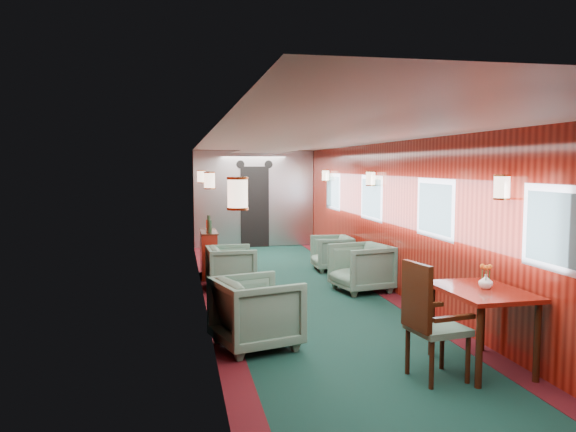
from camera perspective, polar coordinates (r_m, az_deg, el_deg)
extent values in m
plane|color=#0C2C24|center=(8.38, 2.08, -8.80)|extent=(12.00, 12.00, 0.00)
cube|color=white|center=(8.14, 2.14, 7.46)|extent=(3.00, 12.00, 0.10)
cube|color=white|center=(8.14, 2.14, 7.53)|extent=(1.20, 12.00, 0.06)
cube|color=maroon|center=(14.07, -3.48, 1.79)|extent=(3.00, 0.10, 2.40)
cube|color=maroon|center=(7.97, -8.45, -0.82)|extent=(0.10, 12.00, 2.40)
cube|color=maroon|center=(8.64, 11.84, -0.41)|extent=(0.10, 12.00, 2.40)
cube|color=#390B10|center=(8.19, -7.27, -9.16)|extent=(0.30, 12.00, 0.01)
cube|color=#390B10|center=(8.78, 10.78, -8.23)|extent=(0.30, 12.00, 0.01)
cube|color=#AEB0B5|center=(13.99, -3.44, 1.77)|extent=(2.98, 0.12, 2.38)
cube|color=black|center=(13.92, -3.39, 0.93)|extent=(0.70, 0.06, 2.00)
cylinder|color=black|center=(13.85, -4.86, 5.25)|extent=(0.20, 0.04, 0.20)
cylinder|color=black|center=(13.95, -1.99, 5.26)|extent=(0.20, 0.04, 0.20)
cube|color=#B5B7BC|center=(5.58, 25.92, -1.24)|extent=(0.02, 1.10, 0.80)
cube|color=#425F63|center=(5.57, 25.86, -1.24)|extent=(0.01, 0.96, 0.66)
cube|color=#B5B7BC|center=(7.71, 14.69, 0.74)|extent=(0.02, 1.10, 0.80)
cube|color=#425F63|center=(7.71, 14.64, 0.74)|extent=(0.01, 0.96, 0.66)
cube|color=#B5B7BC|center=(10.02, 8.47, 1.83)|extent=(0.02, 1.10, 0.80)
cube|color=#425F63|center=(10.01, 8.43, 1.82)|extent=(0.01, 0.96, 0.66)
cube|color=#B5B7BC|center=(12.40, 4.60, 2.49)|extent=(0.02, 1.10, 0.80)
cube|color=#425F63|center=(12.39, 4.56, 2.49)|extent=(0.01, 0.96, 0.66)
cylinder|color=#FCE6C5|center=(4.45, -5.14, 2.29)|extent=(0.16, 0.16, 0.24)
cylinder|color=#B77833|center=(4.46, -5.13, 0.75)|extent=(0.17, 0.17, 0.02)
cylinder|color=#FCE6C5|center=(6.16, 20.90, 2.76)|extent=(0.16, 0.16, 0.24)
cylinder|color=#B77833|center=(6.16, 20.87, 1.65)|extent=(0.17, 0.17, 0.02)
cylinder|color=#FCE6C5|center=(8.44, -7.98, 3.60)|extent=(0.16, 0.16, 0.24)
cylinder|color=#B77833|center=(8.44, -7.97, 2.79)|extent=(0.17, 0.17, 0.02)
cylinder|color=#FCE6C5|center=(9.78, 8.39, 3.80)|extent=(0.16, 0.16, 0.24)
cylinder|color=#B77833|center=(9.79, 8.38, 3.10)|extent=(0.17, 0.17, 0.02)
cylinder|color=#FCE6C5|center=(11.43, -8.81, 3.98)|extent=(0.16, 0.16, 0.24)
cylinder|color=#B77833|center=(11.43, -8.80, 3.38)|extent=(0.17, 0.17, 0.02)
cylinder|color=#FCE6C5|center=(12.65, 3.85, 4.14)|extent=(0.16, 0.16, 0.24)
cylinder|color=#B77833|center=(12.65, 3.84, 3.59)|extent=(0.17, 0.17, 0.02)
cube|color=maroon|center=(5.92, 19.11, -7.23)|extent=(0.78, 1.09, 0.04)
cylinder|color=black|center=(5.50, 18.85, -12.51)|extent=(0.06, 0.06, 0.76)
cylinder|color=black|center=(5.82, 23.98, -11.68)|extent=(0.06, 0.06, 0.76)
cylinder|color=black|center=(6.26, 14.40, -10.21)|extent=(0.06, 0.06, 0.76)
cylinder|color=black|center=(6.55, 19.13, -9.66)|extent=(0.06, 0.06, 0.76)
cube|color=#1E473C|center=(5.59, 14.96, -11.03)|extent=(0.55, 0.55, 0.06)
cube|color=black|center=(5.37, 12.94, -7.96)|extent=(0.12, 0.44, 0.63)
cube|color=#1E473C|center=(5.40, 13.16, -8.57)|extent=(0.07, 0.33, 0.38)
cube|color=black|center=(5.36, 16.51, -9.92)|extent=(0.44, 0.12, 0.04)
cube|color=black|center=(5.74, 13.60, -8.85)|extent=(0.44, 0.12, 0.04)
cylinder|color=black|center=(5.40, 14.38, -14.43)|extent=(0.05, 0.05, 0.45)
cylinder|color=black|center=(5.63, 17.80, -13.71)|extent=(0.05, 0.05, 0.45)
cylinder|color=black|center=(5.71, 12.05, -13.28)|extent=(0.05, 0.05, 0.45)
cylinder|color=black|center=(5.93, 15.37, -12.67)|extent=(0.05, 0.05, 0.45)
cube|color=maroon|center=(10.32, -8.09, -3.87)|extent=(0.28, 0.92, 0.83)
cube|color=black|center=(10.26, -8.06, -1.59)|extent=(0.30, 0.94, 0.02)
cylinder|color=#20412A|center=(10.02, -7.94, -1.06)|extent=(0.07, 0.07, 0.22)
cylinder|color=#20412A|center=(10.34, -8.05, -0.70)|extent=(0.06, 0.06, 0.28)
cylinder|color=#B77833|center=(10.52, -8.10, -0.87)|extent=(0.08, 0.08, 0.18)
imported|color=white|center=(5.94, 19.45, -6.30)|extent=(0.18, 0.18, 0.14)
imported|color=#1E473C|center=(6.33, -3.23, -9.75)|extent=(1.07, 1.05, 0.79)
imported|color=#1E473C|center=(9.31, -5.79, -5.19)|extent=(0.81, 0.79, 0.71)
imported|color=#1E473C|center=(9.13, 7.44, -5.22)|extent=(0.99, 0.97, 0.77)
imported|color=#1E473C|center=(10.90, 4.48, -3.76)|extent=(0.75, 0.73, 0.67)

